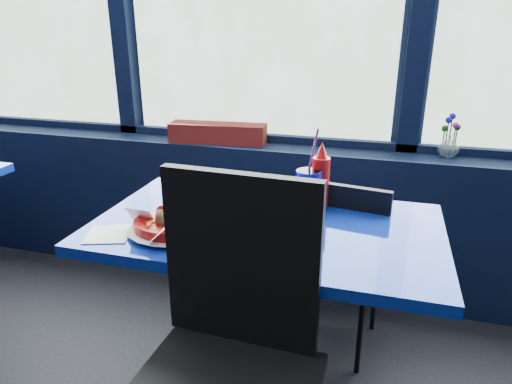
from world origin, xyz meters
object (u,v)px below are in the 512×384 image
chair_near_front (229,347)px  food_basket (171,225)px  chair_near_back (337,256)px  soda_cup (308,189)px  flower_vase (449,144)px  ketchup_bottle (321,178)px  planter_box (218,133)px  near_table (266,269)px

chair_near_front → food_basket: (-0.30, 0.30, 0.18)m
chair_near_back → soda_cup: soda_cup is taller
flower_vase → ketchup_bottle: 0.84m
chair_near_back → flower_vase: size_ratio=4.01×
soda_cup → food_basket: bearing=-138.7°
planter_box → flower_vase: 1.16m
chair_near_front → flower_vase: (0.65, 1.36, 0.26)m
planter_box → ketchup_bottle: ketchup_bottle is taller
chair_near_back → flower_vase: 0.81m
flower_vase → planter_box: bearing=-177.8°
chair_near_front → ketchup_bottle: bearing=82.2°
chair_near_front → chair_near_back: (0.20, 0.80, -0.12)m
food_basket → soda_cup: bearing=64.4°
chair_near_back → ketchup_bottle: (-0.07, -0.11, 0.38)m
chair_near_front → planter_box: size_ratio=2.02×
planter_box → food_basket: (0.22, -1.02, -0.07)m
near_table → soda_cup: soda_cup is taller
chair_near_back → planter_box: planter_box is taller
flower_vase → near_table: bearing=-127.1°
ketchup_bottle → flower_vase: bearing=52.3°
chair_near_front → ketchup_bottle: size_ratio=4.17×
near_table → flower_vase: bearing=52.9°
food_basket → ketchup_bottle: size_ratio=1.28×
flower_vase → soda_cup: size_ratio=0.66×
chair_near_front → soda_cup: (0.09, 0.65, 0.23)m
chair_near_back → planter_box: bearing=-26.9°
chair_near_front → flower_vase: bearing=67.3°
flower_vase → food_basket: bearing=-131.8°
chair_near_front → chair_near_back: size_ratio=1.25×
near_table → planter_box: (-0.49, 0.84, 0.28)m
food_basket → soda_cup: soda_cup is taller
chair_near_front → flower_vase: 1.53m
chair_near_front → ketchup_bottle: (0.13, 0.70, 0.26)m
flower_vase → soda_cup: soda_cup is taller
chair_near_back → soda_cup: bearing=63.6°
chair_near_back → planter_box: (-0.72, 0.51, 0.37)m
planter_box → flower_vase: size_ratio=2.48×
near_table → food_basket: (-0.28, -0.17, 0.22)m
near_table → chair_near_back: (0.22, 0.33, -0.09)m
near_table → flower_vase: flower_vase is taller
food_basket → flower_vase: bearing=71.3°
ketchup_bottle → chair_near_front: bearing=-100.5°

